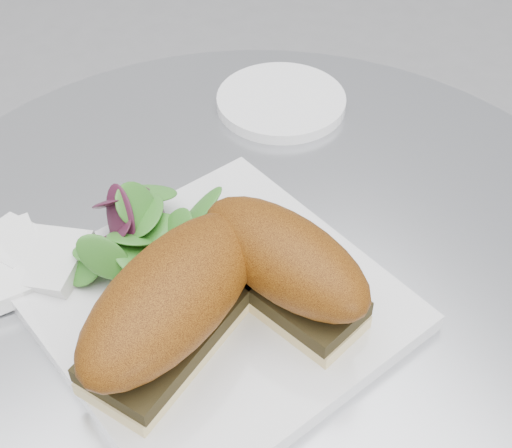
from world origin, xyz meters
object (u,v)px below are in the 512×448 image
at_px(plate, 216,305).
at_px(sandwich_left, 173,302).
at_px(saucer, 281,101).
at_px(sandwich_right, 284,264).

bearing_deg(plate, sandwich_left, -157.35).
relative_size(plate, sandwich_left, 1.27).
height_order(plate, saucer, plate).
relative_size(plate, sandwich_right, 1.53).
bearing_deg(sandwich_left, saucer, 17.64).
distance_m(sandwich_right, saucer, 0.30).
bearing_deg(plate, sandwich_right, -34.18).
distance_m(plate, sandwich_right, 0.07).
bearing_deg(sandwich_right, plate, -138.15).
xyz_separation_m(sandwich_left, sandwich_right, (0.09, -0.01, -0.00)).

